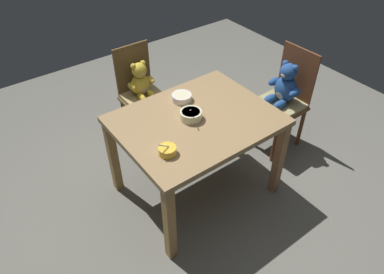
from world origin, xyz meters
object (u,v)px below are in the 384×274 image
Objects in this scene: teddy_chair_near_right at (283,94)px; porridge_bowl_cream_center at (191,115)px; porridge_bowl_white_far_center at (182,97)px; porridge_bowl_yellow_near_left at (167,150)px; teddy_chair_far_center at (142,90)px; dining_table at (196,129)px.

teddy_chair_near_right reaches higher than porridge_bowl_cream_center.
porridge_bowl_yellow_near_left is at bearing -134.02° from porridge_bowl_white_far_center.
teddy_chair_near_right is 6.14× the size of porridge_bowl_white_far_center.
teddy_chair_far_center is at bearing -43.19° from teddy_chair_near_right.
porridge_bowl_cream_center is (-1.02, -0.01, 0.23)m from teddy_chair_near_right.
teddy_chair_far_center is 7.25× the size of porridge_bowl_yellow_near_left.
dining_table is at bearing -101.67° from porridge_bowl_white_far_center.
teddy_chair_far_center is 5.70× the size of porridge_bowl_cream_center.
dining_table is at bearing 26.54° from porridge_bowl_yellow_near_left.
dining_table is 0.43m from porridge_bowl_yellow_near_left.
porridge_bowl_yellow_near_left reaches higher than porridge_bowl_white_far_center.
porridge_bowl_cream_center is (-0.03, 0.02, 0.13)m from dining_table.
dining_table is 1.20× the size of teddy_chair_near_right.
teddy_chair_near_right reaches higher than dining_table.
dining_table is 7.06× the size of porridge_bowl_cream_center.
teddy_chair_near_right reaches higher than porridge_bowl_yellow_near_left.
porridge_bowl_cream_center reaches higher than porridge_bowl_yellow_near_left.
porridge_bowl_yellow_near_left is (-1.35, -0.21, 0.22)m from teddy_chair_near_right.
teddy_chair_near_right is at bearing -13.19° from porridge_bowl_white_far_center.
teddy_chair_near_right is 1.04m from porridge_bowl_cream_center.
dining_table is at bearing -35.87° from porridge_bowl_cream_center.
dining_table is 1.24× the size of teddy_chair_far_center.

